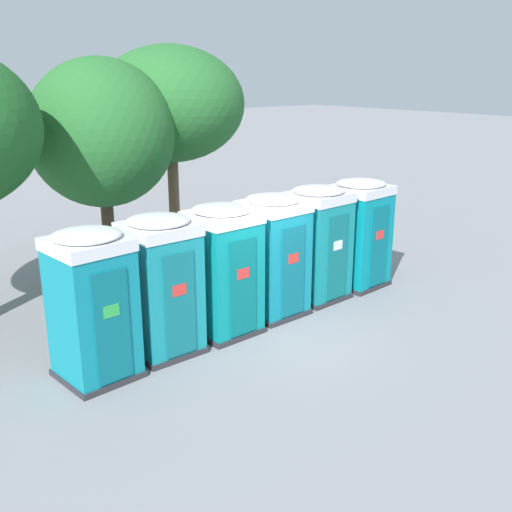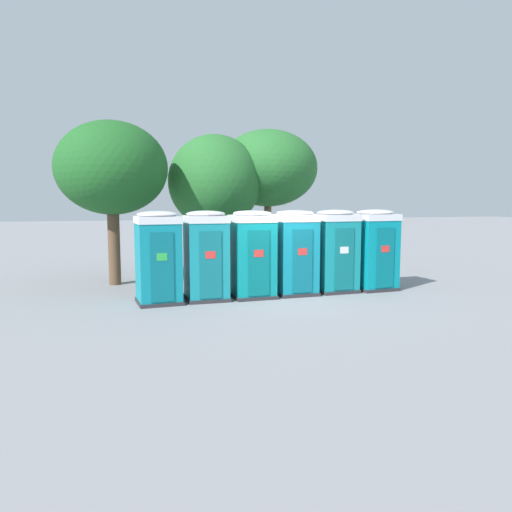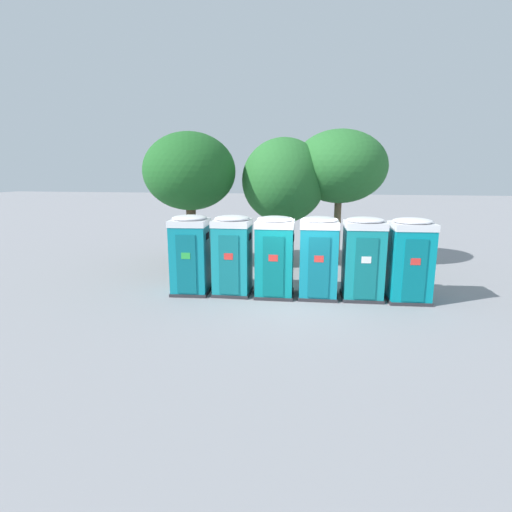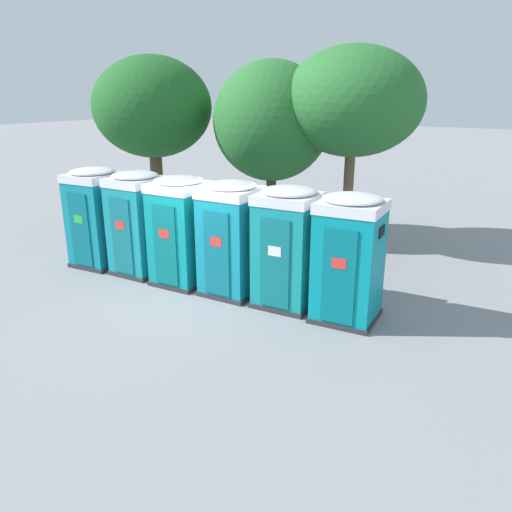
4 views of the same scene
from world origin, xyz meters
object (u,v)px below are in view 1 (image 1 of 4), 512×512
Objects in this scene: portapotty_1 at (161,285)px; street_tree_0 at (170,105)px; portapotty_2 at (223,269)px; street_tree_1 at (101,134)px; portapotty_4 at (317,243)px; portapotty_5 at (359,233)px; portapotty_3 at (273,255)px; portapotty_0 at (92,305)px.

portapotty_1 is 6.73m from street_tree_0.
street_tree_1 is (-0.21, 4.49, 2.22)m from portapotty_2.
portapotty_2 is 2.71m from portapotty_4.
portapotty_1 and portapotty_5 have the same top height.
portapotty_1 is 1.00× the size of portapotty_2.
street_tree_1 reaches higher than portapotty_2.
portapotty_5 is 0.48× the size of street_tree_1.
portapotty_3 and portapotty_4 have the same top height.
portapotty_1 and portapotty_2 have the same top height.
portapotty_3 is at bearing -70.42° from street_tree_1.
portapotty_1 is 2.71m from portapotty_3.
portapotty_1 is 1.36m from portapotty_2.
portapotty_5 is (2.71, 0.09, -0.00)m from portapotty_3.
portapotty_2 is 4.07m from portapotty_5.
portapotty_2 is at bearing -175.70° from portapotty_4.
street_tree_1 is at bearing 92.62° from portapotty_2.
street_tree_0 is (3.40, 5.09, 2.78)m from portapotty_1.
portapotty_2 is at bearing -111.90° from street_tree_0.
portapotty_5 is 5.98m from street_tree_0.
street_tree_1 is at bearing 124.20° from portapotty_4.
street_tree_1 is at bearing 61.57° from portapotty_0.
portapotty_0 and portapotty_4 have the same top height.
portapotty_2 is (2.71, 0.14, -0.00)m from portapotty_0.
portapotty_1 is 1.00× the size of portapotty_5.
portapotty_1 is at bearing -104.39° from street_tree_1.
street_tree_1 is at bearing -165.16° from street_tree_0.
portapotty_4 is (1.35, 0.10, -0.00)m from portapotty_3.
portapotty_4 is at bearing 4.30° from portapotty_2.
street_tree_1 reaches higher than portapotty_4.
portapotty_0 is 6.78m from portapotty_5.
portapotty_3 is (4.06, 0.24, -0.00)m from portapotty_0.
portapotty_2 and portapotty_5 have the same top height.
portapotty_4 is at bearing -82.28° from street_tree_0.
portapotty_3 is 0.48× the size of street_tree_1.
street_tree_0 reaches higher than portapotty_0.
street_tree_0 is 2.40m from street_tree_1.
street_tree_1 is (-4.27, 4.29, 2.22)m from portapotty_5.
street_tree_1 is (-2.91, 4.29, 2.22)m from portapotty_4.
portapotty_0 is at bearing -118.43° from street_tree_1.
portapotty_5 is at bearing 2.13° from portapotty_1.
portapotty_4 is (4.07, 0.21, -0.00)m from portapotty_1.
street_tree_0 is at bearing 14.84° from street_tree_1.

